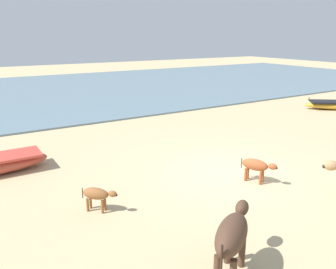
{
  "coord_description": "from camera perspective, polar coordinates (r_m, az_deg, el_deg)",
  "views": [
    {
      "loc": [
        -6.15,
        -6.9,
        3.84
      ],
      "look_at": [
        -0.49,
        2.47,
        0.6
      ],
      "focal_mm": 36.17,
      "sensor_mm": 36.0,
      "label": 1
    }
  ],
  "objects": [
    {
      "name": "calf_near_brown",
      "position": [
        7.84,
        -11.88,
        -9.88
      ],
      "size": [
        0.7,
        0.73,
        0.56
      ],
      "rotation": [
        0.0,
        0.0,
        5.47
      ],
      "color": "brown",
      "rests_on": "ground"
    },
    {
      "name": "cow_second_adult_dark",
      "position": [
        5.77,
        10.79,
        -16.24
      ],
      "size": [
        1.45,
        1.16,
        1.04
      ],
      "rotation": [
        0.0,
        0.0,
        0.61
      ],
      "color": "#4C3323",
      "rests_on": "ground"
    },
    {
      "name": "ground",
      "position": [
        10.0,
        9.83,
        -6.34
      ],
      "size": [
        80.0,
        80.0,
        0.0
      ],
      "primitive_type": "plane",
      "color": "tan"
    },
    {
      "name": "calf_far_rust",
      "position": [
        9.39,
        14.63,
        -5.13
      ],
      "size": [
        0.59,
        0.96,
        0.65
      ],
      "rotation": [
        0.0,
        0.0,
        5.14
      ],
      "color": "#9E4C28",
      "rests_on": "ground"
    },
    {
      "name": "sea_water",
      "position": [
        25.27,
        -16.82,
        7.14
      ],
      "size": [
        60.0,
        20.0,
        0.08
      ],
      "primitive_type": "cube",
      "color": "slate",
      "rests_on": "ground"
    }
  ]
}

